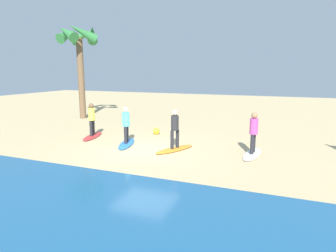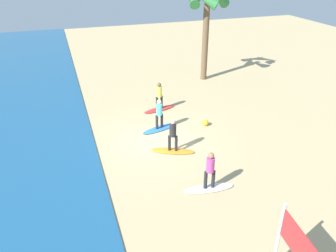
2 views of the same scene
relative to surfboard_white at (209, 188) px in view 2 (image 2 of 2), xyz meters
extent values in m
plane|color=tan|center=(4.36, 0.90, -0.04)|extent=(60.00, 60.00, 0.00)
ellipsoid|color=white|center=(0.00, 0.00, 0.00)|extent=(0.77, 2.15, 0.09)
cylinder|color=#232328|center=(0.02, 0.16, 0.43)|extent=(0.14, 0.14, 0.78)
cylinder|color=#232328|center=(-0.02, -0.16, 0.43)|extent=(0.14, 0.14, 0.78)
cylinder|color=#B74293|center=(0.00, 0.00, 1.14)|extent=(0.32, 0.32, 0.62)
sphere|color=#9E704C|center=(0.00, 0.00, 1.56)|extent=(0.24, 0.24, 0.24)
ellipsoid|color=orange|center=(3.15, 0.45, 0.00)|extent=(1.39, 2.14, 0.09)
cylinder|color=#232328|center=(3.22, 0.59, 0.43)|extent=(0.14, 0.14, 0.78)
cylinder|color=#232328|center=(3.09, 0.30, 0.43)|extent=(0.14, 0.14, 0.78)
cylinder|color=#262628|center=(3.15, 0.45, 1.14)|extent=(0.32, 0.32, 0.62)
sphere|color=beige|center=(3.15, 0.45, 1.56)|extent=(0.24, 0.24, 0.24)
ellipsoid|color=blue|center=(5.53, 0.38, 0.00)|extent=(1.15, 2.17, 0.09)
cylinder|color=#232328|center=(5.49, 0.53, 0.43)|extent=(0.14, 0.14, 0.78)
cylinder|color=#232328|center=(5.58, 0.22, 0.43)|extent=(0.14, 0.14, 0.78)
cylinder|color=#4CC6D1|center=(5.53, 0.38, 1.14)|extent=(0.32, 0.32, 0.62)
sphere|color=beige|center=(5.53, 0.38, 1.56)|extent=(0.24, 0.24, 0.24)
ellipsoid|color=red|center=(7.93, -0.36, 0.00)|extent=(1.08, 2.17, 0.09)
cylinder|color=#232328|center=(7.89, -0.21, 0.43)|extent=(0.14, 0.14, 0.78)
cylinder|color=#232328|center=(7.97, -0.52, 0.43)|extent=(0.14, 0.14, 0.78)
cylinder|color=#E0E04C|center=(7.93, -0.36, 1.14)|extent=(0.32, 0.32, 0.62)
sphere|color=brown|center=(7.93, -0.36, 1.56)|extent=(0.24, 0.24, 0.24)
cylinder|color=silver|center=(-4.07, -0.24, 1.21)|extent=(0.10, 0.10, 2.50)
cylinder|color=brown|center=(12.20, -5.15, 2.72)|extent=(0.44, 0.44, 5.54)
sphere|color=yellow|center=(5.16, -2.15, 0.13)|extent=(0.36, 0.36, 0.36)
camera|label=1|loc=(-1.06, 11.80, 3.30)|focal=31.42mm
camera|label=2|loc=(-9.72, 4.99, 8.49)|focal=35.76mm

